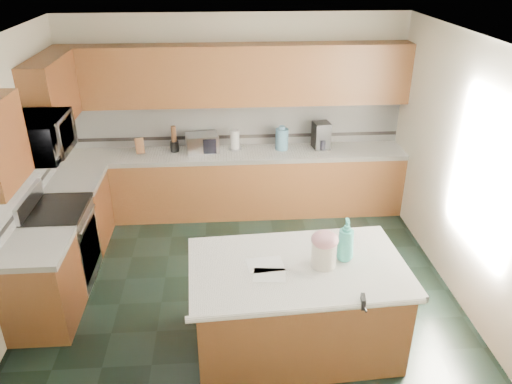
{
  "coord_description": "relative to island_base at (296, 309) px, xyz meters",
  "views": [
    {
      "loc": [
        -0.18,
        -4.35,
        3.46
      ],
      "look_at": [
        0.15,
        0.35,
        1.12
      ],
      "focal_mm": 35.0,
      "sensor_mm": 36.0,
      "label": 1
    }
  ],
  "objects": [
    {
      "name": "floor",
      "position": [
        -0.45,
        0.72,
        -0.43
      ],
      "size": [
        4.6,
        4.6,
        0.0
      ],
      "primitive_type": "plane",
      "color": "black",
      "rests_on": "ground"
    },
    {
      "name": "ceiling",
      "position": [
        -0.45,
        0.72,
        2.27
      ],
      "size": [
        4.6,
        4.6,
        0.0
      ],
      "primitive_type": "plane",
      "color": "white",
      "rests_on": "ground"
    },
    {
      "name": "wall_back",
      "position": [
        -0.45,
        3.04,
        0.92
      ],
      "size": [
        4.6,
        0.04,
        2.7
      ],
      "primitive_type": "cube",
      "color": "white",
      "rests_on": "ground"
    },
    {
      "name": "wall_front",
      "position": [
        -0.45,
        -1.6,
        0.92
      ],
      "size": [
        4.6,
        0.04,
        2.7
      ],
      "primitive_type": "cube",
      "color": "white",
      "rests_on": "ground"
    },
    {
      "name": "wall_right",
      "position": [
        1.87,
        0.72,
        0.92
      ],
      "size": [
        0.04,
        4.6,
        2.7
      ],
      "primitive_type": "cube",
      "color": "white",
      "rests_on": "ground"
    },
    {
      "name": "back_base_cab",
      "position": [
        -0.45,
        2.72,
        0.0
      ],
      "size": [
        4.6,
        0.6,
        0.86
      ],
      "primitive_type": "cube",
      "color": "#3D1C0D",
      "rests_on": "ground"
    },
    {
      "name": "back_countertop",
      "position": [
        -0.45,
        2.72,
        0.46
      ],
      "size": [
        4.6,
        0.64,
        0.06
      ],
      "primitive_type": "cube",
      "color": "white",
      "rests_on": "back_base_cab"
    },
    {
      "name": "back_upper_cab",
      "position": [
        -0.45,
        2.86,
        1.51
      ],
      "size": [
        4.6,
        0.33,
        0.78
      ],
      "primitive_type": "cube",
      "color": "#3D1C0D",
      "rests_on": "wall_back"
    },
    {
      "name": "back_backsplash",
      "position": [
        -0.45,
        3.01,
        0.81
      ],
      "size": [
        4.6,
        0.02,
        0.63
      ],
      "primitive_type": "cube",
      "color": "silver",
      "rests_on": "back_countertop"
    },
    {
      "name": "back_accent_band",
      "position": [
        -0.45,
        3.0,
        0.61
      ],
      "size": [
        4.6,
        0.01,
        0.05
      ],
      "primitive_type": "cube",
      "color": "black",
      "rests_on": "back_countertop"
    },
    {
      "name": "left_base_cab_rear",
      "position": [
        -2.45,
        2.01,
        0.0
      ],
      "size": [
        0.6,
        0.82,
        0.86
      ],
      "primitive_type": "cube",
      "color": "#3D1C0D",
      "rests_on": "ground"
    },
    {
      "name": "left_counter_rear",
      "position": [
        -2.45,
        2.01,
        0.46
      ],
      "size": [
        0.64,
        0.82,
        0.06
      ],
      "primitive_type": "cube",
      "color": "white",
      "rests_on": "left_base_cab_rear"
    },
    {
      "name": "left_base_cab_front",
      "position": [
        -2.45,
        0.48,
        0.0
      ],
      "size": [
        0.6,
        0.72,
        0.86
      ],
      "primitive_type": "cube",
      "color": "#3D1C0D",
      "rests_on": "ground"
    },
    {
      "name": "left_counter_front",
      "position": [
        -2.45,
        0.48,
        0.46
      ],
      "size": [
        0.64,
        0.72,
        0.06
      ],
      "primitive_type": "cube",
      "color": "white",
      "rests_on": "left_base_cab_front"
    },
    {
      "name": "left_backsplash",
      "position": [
        -2.74,
        1.27,
        0.81
      ],
      "size": [
        0.02,
        2.3,
        0.63
      ],
      "primitive_type": "cube",
      "color": "silver",
      "rests_on": "wall_left"
    },
    {
      "name": "left_accent_band",
      "position": [
        -2.73,
        1.27,
        0.61
      ],
      "size": [
        0.01,
        2.3,
        0.05
      ],
      "primitive_type": "cube",
      "color": "black",
      "rests_on": "wall_left"
    },
    {
      "name": "left_upper_cab_rear",
      "position": [
        -2.58,
        2.15,
        1.51
      ],
      "size": [
        0.33,
        1.09,
        0.78
      ],
      "primitive_type": "cube",
      "color": "#3D1C0D",
      "rests_on": "wall_left"
    },
    {
      "name": "range_body",
      "position": [
        -2.45,
        1.22,
        0.01
      ],
      "size": [
        0.6,
        0.76,
        0.88
      ],
      "primitive_type": "cube",
      "color": "#B7B7BC",
      "rests_on": "ground"
    },
    {
      "name": "range_oven_door",
      "position": [
        -2.16,
        1.22,
        -0.03
      ],
      "size": [
        0.02,
        0.68,
        0.55
      ],
      "primitive_type": "cube",
      "color": "black",
      "rests_on": "range_body"
    },
    {
      "name": "range_cooktop",
      "position": [
        -2.45,
        1.22,
        0.47
      ],
      "size": [
        0.62,
        0.78,
        0.04
      ],
      "primitive_type": "cube",
      "color": "black",
      "rests_on": "range_body"
    },
    {
      "name": "range_handle",
      "position": [
        -2.13,
        1.22,
        0.35
      ],
      "size": [
        0.02,
        0.66,
        0.02
      ],
      "primitive_type": "cylinder",
      "rotation": [
        1.57,
        0.0,
        0.0
      ],
      "color": "#B7B7BC",
      "rests_on": "range_body"
    },
    {
      "name": "range_backguard",
      "position": [
        -2.71,
        1.22,
        0.59
      ],
      "size": [
        0.06,
        0.76,
        0.18
      ],
      "primitive_type": "cube",
      "color": "#B7B7BC",
      "rests_on": "range_body"
    },
    {
      "name": "microwave",
      "position": [
        -2.45,
        1.22,
        1.3
      ],
      "size": [
        0.5,
        0.73,
        0.41
      ],
      "primitive_type": "imported",
      "rotation": [
        0.0,
        0.0,
        1.57
      ],
      "color": "#B7B7BC",
      "rests_on": "wall_left"
    },
    {
      "name": "island_base",
      "position": [
        0.0,
        0.0,
        0.0
      ],
      "size": [
        1.87,
        1.14,
        0.86
      ],
      "primitive_type": "cube",
      "rotation": [
        0.0,
        0.0,
        0.05
      ],
      "color": "#3D1C0D",
      "rests_on": "ground"
    },
    {
      "name": "island_top",
      "position": [
        -0.0,
        0.0,
        0.46
      ],
      "size": [
        1.98,
        1.24,
        0.06
      ],
      "primitive_type": "cube",
      "rotation": [
        0.0,
        0.0,
        0.05
      ],
      "color": "white",
      "rests_on": "island_base"
    },
    {
      "name": "island_bullnose",
      "position": [
        -0.0,
        -0.57,
        0.46
      ],
      "size": [
        1.92,
        0.16,
        0.06
      ],
      "primitive_type": "cylinder",
      "rotation": [
        0.0,
        1.57,
        0.05
      ],
      "color": "white",
      "rests_on": "island_base"
    },
    {
      "name": "treat_jar",
      "position": [
        0.22,
        -0.02,
        0.6
      ],
      "size": [
        0.26,
        0.26,
        0.23
      ],
      "primitive_type": "cylinder",
      "rotation": [
        0.0,
        0.0,
        0.2
      ],
      "color": "white",
      "rests_on": "island_top"
    },
    {
      "name": "treat_jar_lid",
      "position": [
        0.22,
        -0.02,
        0.75
      ],
      "size": [
        0.24,
        0.24,
        0.15
      ],
      "primitive_type": "ellipsoid",
      "color": "#C88595",
      "rests_on": "treat_jar"
    },
    {
      "name": "treat_jar_knob",
      "position": [
        0.22,
        -0.02,
        0.8
      ],
      "size": [
        0.08,
        0.03,
        0.03
      ],
      "primitive_type": "cylinder",
      "rotation": [
        0.0,
        1.57,
        0.0
      ],
      "color": "tan",
      "rests_on": "treat_jar_lid"
    },
    {
      "name": "treat_jar_knob_end_l",
      "position": [
        0.18,
        -0.02,
        0.8
      ],
      "size": [
        0.04,
        0.04,
        0.04
      ],
      "primitive_type": "sphere",
      "color": "tan",
      "rests_on": "treat_jar_lid"
    },
    {
      "name": "treat_jar_knob_end_r",
      "position": [
        0.26,
        -0.02,
        0.8
      ],
      "size": [
        0.04,
        0.04,
        0.04
      ],
      "primitive_type": "sphere",
      "color": "tan",
      "rests_on": "treat_jar_lid"
    },
    {
      "name": "soap_bottle_island",
      "position": [
        0.43,
        0.07,
        0.69
      ],
      "size": [
        0.17,
        0.17,
        0.41
      ],
      "primitive_type": "imported",
      "rotation": [
        0.0,
        0.0,
        -0.09
      ],
      "color": "#3FB3A6",
      "rests_on": "island_top"
    },
    {
      "name": "paper_sheet_a",
      "position": [
        -0.27,
        -0.14,
        0.49
      ],
      "size": [
        0.3,
        0.24,
        0.0
      ],
      "primitive_type": "cube",
      "rotation": [
        0.0,
        0.0,
        -0.12
      ],
      "color": "white",
      "rests_on": "island_top"
    },
    {
      "name": "paper_sheet_b",
      "position": [
        -0.29,
        0.02,
        0.49
      ],
      "size": [
        0.34,
        0.27,
        0.0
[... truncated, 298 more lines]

